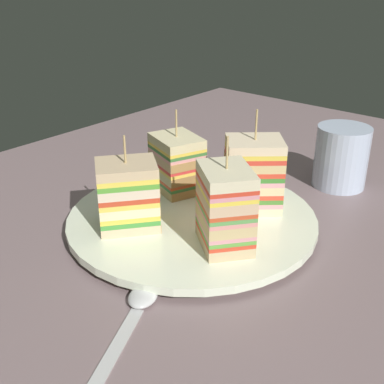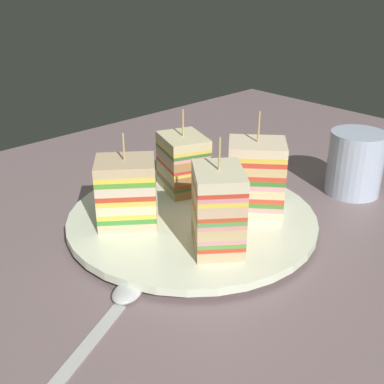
% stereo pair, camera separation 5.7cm
% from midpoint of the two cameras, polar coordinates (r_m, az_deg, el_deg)
% --- Properties ---
extents(ground_plane, '(1.18, 0.82, 0.02)m').
position_cam_midpoint_polar(ground_plane, '(0.60, 2.75, -4.88)').
color(ground_plane, slate).
extents(plate, '(0.29, 0.29, 0.02)m').
position_cam_midpoint_polar(plate, '(0.59, 2.79, -3.28)').
color(plate, white).
rests_on(plate, ground_plane).
extents(sandwich_wedge_0, '(0.08, 0.08, 0.12)m').
position_cam_midpoint_polar(sandwich_wedge_0, '(0.59, 10.10, 1.63)').
color(sandwich_wedge_0, beige).
rests_on(sandwich_wedge_0, plate).
extents(sandwich_wedge_1, '(0.07, 0.08, 0.11)m').
position_cam_midpoint_polar(sandwich_wedge_1, '(0.64, 1.58, 3.30)').
color(sandwich_wedge_1, '#D1B77E').
rests_on(sandwich_wedge_1, plate).
extents(sandwich_wedge_2, '(0.08, 0.08, 0.11)m').
position_cam_midpoint_polar(sandwich_wedge_2, '(0.56, -4.61, -0.07)').
color(sandwich_wedge_2, beige).
rests_on(sandwich_wedge_2, plate).
extents(sandwich_wedge_3, '(0.08, 0.08, 0.12)m').
position_cam_midpoint_polar(sandwich_wedge_3, '(0.51, 6.26, -2.08)').
color(sandwich_wedge_3, '#D0B487').
rests_on(sandwich_wedge_3, plate).
extents(salad_garnish, '(0.07, 0.06, 0.01)m').
position_cam_midpoint_polar(salad_garnish, '(0.68, 5.52, 1.80)').
color(salad_garnish, '#3C8136').
rests_on(salad_garnish, plate).
extents(spoon, '(0.15, 0.09, 0.01)m').
position_cam_midpoint_polar(spoon, '(0.46, -5.13, -13.13)').
color(spoon, silver).
rests_on(spoon, ground_plane).
extents(drinking_glass, '(0.07, 0.07, 0.09)m').
position_cam_midpoint_polar(drinking_glass, '(0.71, 20.45, 2.63)').
color(drinking_glass, silver).
rests_on(drinking_glass, ground_plane).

